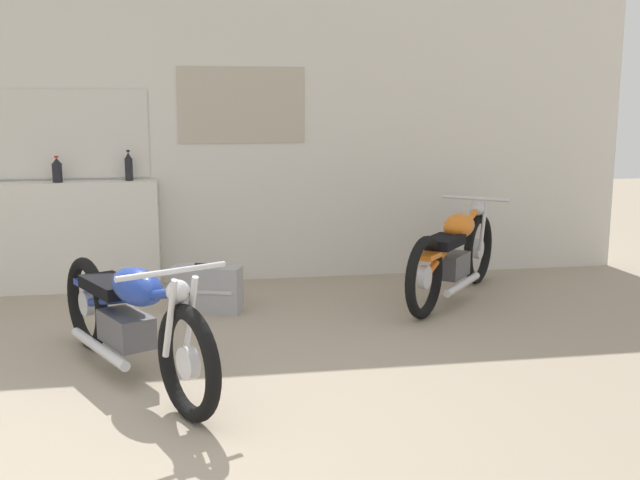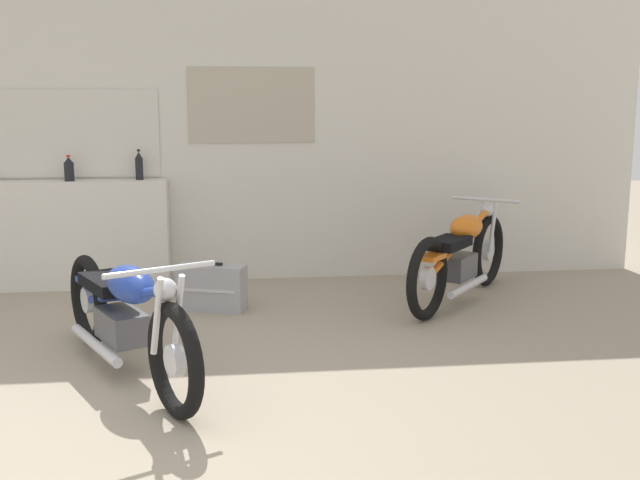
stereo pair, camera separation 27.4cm
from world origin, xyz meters
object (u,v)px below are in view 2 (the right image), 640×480
bottle_center (139,166)px  motorcycle_blue (124,313)px  motorcycle_orange (461,254)px  bottle_left_center (69,170)px  hard_case_silver (212,288)px

bottle_center → motorcycle_blue: size_ratio=0.14×
motorcycle_blue → motorcycle_orange: motorcycle_orange is taller
bottle_left_center → hard_case_silver: (1.27, -0.92, -0.91)m
motorcycle_orange → bottle_left_center: bearing=165.6°
motorcycle_blue → motorcycle_orange: size_ratio=1.22×
bottle_left_center → bottle_center: 0.62m
hard_case_silver → motorcycle_orange: bearing=1.2°
bottle_left_center → motorcycle_blue: bottle_left_center is taller
bottle_left_center → hard_case_silver: bearing=-35.8°
motorcycle_orange → hard_case_silver: 2.13m
hard_case_silver → bottle_center: bearing=124.2°
bottle_left_center → motorcycle_orange: bottle_left_center is taller
bottle_left_center → hard_case_silver: bottle_left_center is taller
motorcycle_blue → bottle_center: bearing=93.8°
bottle_left_center → motorcycle_blue: bearing=-71.9°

